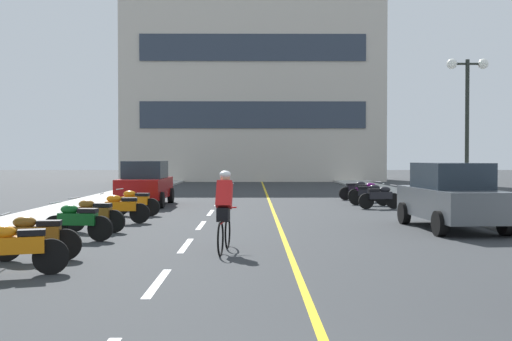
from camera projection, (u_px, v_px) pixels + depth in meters
ground_plane at (265, 206)px, 24.47m from camera, size 140.00×140.00×0.00m
curb_left at (105, 199)px, 27.42m from camera, size 2.40×72.00×0.12m
curb_right at (421, 199)px, 27.51m from camera, size 2.40×72.00×0.12m
lane_dash_1 at (158, 283)px, 9.46m from camera, size 0.14×2.20×0.01m
lane_dash_2 at (186, 245)px, 13.46m from camera, size 0.14×2.20×0.01m
lane_dash_3 at (201, 225)px, 17.46m from camera, size 0.14×2.20×0.01m
lane_dash_4 at (211, 213)px, 21.46m from camera, size 0.14×2.20×0.01m
lane_dash_5 at (217, 204)px, 25.46m from camera, size 0.14×2.20×0.01m
lane_dash_6 at (222, 198)px, 29.45m from camera, size 0.14×2.20×0.01m
lane_dash_7 at (226, 193)px, 33.45m from camera, size 0.14×2.20×0.01m
lane_dash_8 at (228, 189)px, 37.45m from camera, size 0.14×2.20×0.01m
lane_dash_9 at (231, 186)px, 41.45m from camera, size 0.14×2.20×0.01m
lane_dash_10 at (233, 183)px, 45.45m from camera, size 0.14×2.20×0.01m
lane_dash_11 at (234, 181)px, 49.45m from camera, size 0.14×2.20×0.01m
centre_line_yellow at (269, 201)px, 27.47m from camera, size 0.12×66.00×0.01m
office_building at (253, 77)px, 52.42m from camera, size 21.57×8.43×17.95m
street_lamp_mid at (467, 100)px, 21.17m from camera, size 1.46×0.36×5.31m
parked_car_near at (451, 196)px, 16.47m from camera, size 2.14×4.30×1.82m
parked_car_mid at (145, 183)px, 24.69m from camera, size 1.92×4.20×1.82m
motorcycle_2 at (15, 248)px, 9.96m from camera, size 1.65×0.77×0.92m
motorcycle_3 at (35, 236)px, 11.45m from camera, size 1.70×0.60×0.92m
motorcycle_4 at (77, 221)px, 14.18m from camera, size 1.70×0.60×0.92m
motorcycle_5 at (93, 214)px, 15.80m from camera, size 1.69×0.60×0.92m
motorcycle_6 at (121, 208)px, 17.91m from camera, size 1.70×0.60×0.92m
motorcycle_7 at (135, 202)px, 20.28m from camera, size 1.69×0.60×0.92m
motorcycle_8 at (380, 197)px, 23.06m from camera, size 1.69×0.60×0.92m
motorcycle_9 at (370, 194)px, 24.71m from camera, size 1.65×0.77×0.92m
motorcycle_10 at (367, 192)px, 26.38m from camera, size 1.69×0.63×0.92m
motorcycle_11 at (357, 190)px, 27.89m from camera, size 1.69×0.62×0.92m
cyclist_rider at (224, 209)px, 12.58m from camera, size 0.43×1.77×1.71m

